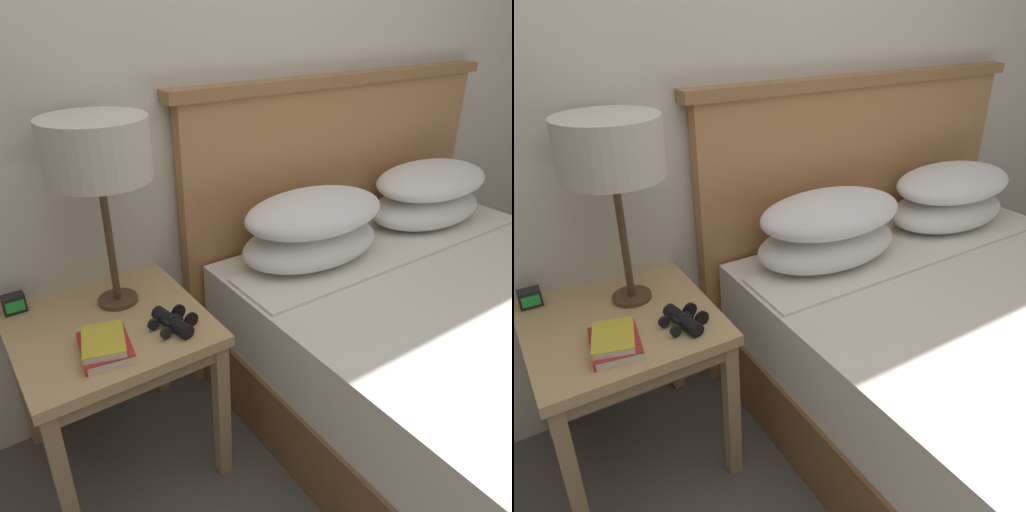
# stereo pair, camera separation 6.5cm
# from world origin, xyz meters

# --- Properties ---
(wall_back) EXTENTS (8.00, 0.06, 2.60)m
(wall_back) POSITION_xyz_m (0.00, 1.08, 1.30)
(wall_back) COLOR beige
(wall_back) RESTS_ON ground_plane
(nightstand) EXTENTS (0.58, 0.58, 0.58)m
(nightstand) POSITION_xyz_m (-0.49, 0.77, 0.51)
(nightstand) COLOR tan
(nightstand) RESTS_ON ground_plane
(bed) EXTENTS (1.65, 2.08, 1.22)m
(bed) POSITION_xyz_m (0.69, 0.10, 0.33)
(bed) COLOR brown
(bed) RESTS_ON ground_plane
(table_lamp) EXTENTS (0.32, 0.32, 0.61)m
(table_lamp) POSITION_xyz_m (-0.41, 0.86, 1.09)
(table_lamp) COLOR #4C3823
(table_lamp) RESTS_ON nightstand
(book_on_nightstand) EXTENTS (0.16, 0.20, 0.03)m
(book_on_nightstand) POSITION_xyz_m (-0.54, 0.62, 0.60)
(book_on_nightstand) COLOR silver
(book_on_nightstand) RESTS_ON nightstand
(book_stacked_on_top) EXTENTS (0.16, 0.19, 0.02)m
(book_stacked_on_top) POSITION_xyz_m (-0.55, 0.62, 0.62)
(book_stacked_on_top) COLOR silver
(book_stacked_on_top) RESTS_ON book_on_nightstand
(binoculars_pair) EXTENTS (0.15, 0.16, 0.05)m
(binoculars_pair) POSITION_xyz_m (-0.33, 0.62, 0.61)
(binoculars_pair) COLOR black
(binoculars_pair) RESTS_ON nightstand
(alarm_clock) EXTENTS (0.07, 0.05, 0.06)m
(alarm_clock) POSITION_xyz_m (-0.71, 0.99, 0.61)
(alarm_clock) COLOR black
(alarm_clock) RESTS_ON nightstand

